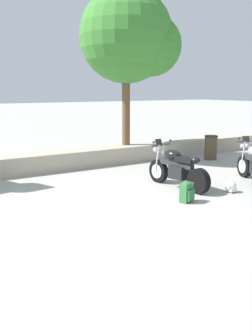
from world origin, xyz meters
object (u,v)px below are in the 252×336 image
Objects in this scene: rider_helmet at (231,187)px; trash_bin at (211,147)px; rider_backpack at (187,192)px; leafy_tree_mid_left at (131,38)px; motorcycle_black_centre at (177,169)px.

trash_bin is (2.78, 3.52, 0.30)m from rider_helmet.
rider_helmet is 0.33× the size of trash_bin.
rider_helmet is at bearing 1.91° from rider_backpack.
leafy_tree_mid_left is at bearing 70.43° from rider_backpack.
rider_helmet is 0.05× the size of leafy_tree_mid_left.
leafy_tree_mid_left is (1.77, 4.98, 3.90)m from rider_backpack.
trash_bin reaches higher than rider_backpack.
rider_backpack is at bearing -120.16° from motorcycle_black_centre.
leafy_tree_mid_left is at bearing 86.54° from rider_helmet.
motorcycle_black_centre is 1.34m from rider_backpack.
trash_bin is at bearing 34.08° from motorcycle_black_centre.
leafy_tree_mid_left reaches higher than motorcycle_black_centre.
rider_backpack reaches higher than rider_helmet.
rider_helmet is 4.50m from trash_bin.
leafy_tree_mid_left reaches higher than rider_backpack.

